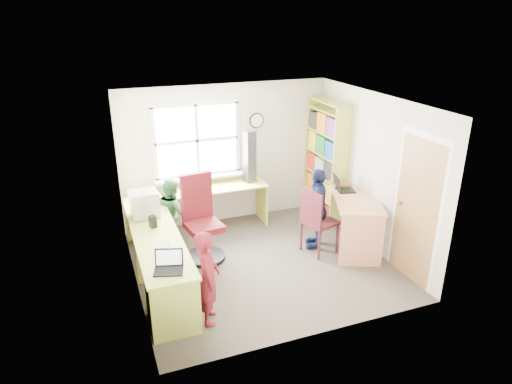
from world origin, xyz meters
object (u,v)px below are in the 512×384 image
at_px(wooden_chair, 316,219).
at_px(cd_tower, 250,157).
at_px(person_navy, 317,208).
at_px(person_red, 208,278).
at_px(laptop_right, 342,186).
at_px(crt_monitor, 144,204).
at_px(swivel_chair, 201,223).
at_px(potted_plant, 195,181).
at_px(bookshelf, 325,164).
at_px(l_desk, 176,262).
at_px(person_green, 173,213).
at_px(right_desk, 354,209).
at_px(laptop_left, 169,265).

relative_size(wooden_chair, cd_tower, 1.18).
bearing_deg(person_navy, person_red, -35.25).
xyz_separation_m(wooden_chair, person_navy, (0.11, 0.19, 0.08)).
bearing_deg(cd_tower, laptop_right, -57.75).
bearing_deg(crt_monitor, swivel_chair, -11.26).
distance_m(laptop_right, potted_plant, 2.38).
bearing_deg(laptop_right, wooden_chair, 133.62).
xyz_separation_m(bookshelf, person_red, (-2.73, -2.19, -0.41)).
bearing_deg(crt_monitor, wooden_chair, -17.39).
xyz_separation_m(swivel_chair, person_navy, (1.76, -0.31, 0.09)).
relative_size(wooden_chair, crt_monitor, 2.59).
xyz_separation_m(l_desk, potted_plant, (0.68, 1.72, 0.44)).
bearing_deg(person_green, crt_monitor, 120.21).
bearing_deg(potted_plant, person_green, -137.25).
xyz_separation_m(swivel_chair, crt_monitor, (-0.78, 0.11, 0.39)).
distance_m(l_desk, person_red, 0.77).
height_order(right_desk, crt_monitor, crt_monitor).
xyz_separation_m(right_desk, potted_plant, (-2.20, 1.36, 0.29)).
relative_size(right_desk, cd_tower, 1.77).
bearing_deg(potted_plant, l_desk, -111.73).
bearing_deg(right_desk, laptop_right, 125.30).
bearing_deg(right_desk, laptop_left, -140.01).
relative_size(cd_tower, potted_plant, 3.03).
bearing_deg(person_green, laptop_right, -111.57).
relative_size(laptop_left, laptop_right, 0.92).
distance_m(bookshelf, cd_tower, 1.35).
height_order(crt_monitor, cd_tower, cd_tower).
xyz_separation_m(crt_monitor, person_navy, (2.54, -0.42, -0.30)).
bearing_deg(potted_plant, person_navy, -36.77).
xyz_separation_m(swivel_chair, wooden_chair, (1.65, -0.50, 0.01)).
relative_size(swivel_chair, potted_plant, 4.38).
bearing_deg(swivel_chair, bookshelf, 7.07).
xyz_separation_m(l_desk, laptop_right, (2.81, 0.66, 0.43)).
relative_size(laptop_left, person_red, 0.33).
bearing_deg(cd_tower, laptop_left, -142.53).
xyz_separation_m(laptop_right, person_red, (-2.58, -1.38, -0.30)).
relative_size(bookshelf, person_red, 1.77).
relative_size(l_desk, potted_plant, 10.01).
bearing_deg(l_desk, person_red, -72.38).
relative_size(swivel_chair, cd_tower, 1.45).
relative_size(l_desk, bookshelf, 1.40).
bearing_deg(person_green, l_desk, 162.48).
bearing_deg(cd_tower, swivel_chair, -154.59).
xyz_separation_m(l_desk, cd_tower, (1.65, 1.74, 0.74)).
bearing_deg(swivel_chair, laptop_left, -125.19).
height_order(bookshelf, person_navy, bookshelf).
bearing_deg(bookshelf, laptop_left, -146.27).
xyz_separation_m(person_red, person_navy, (2.07, 1.23, 0.05)).
height_order(laptop_left, laptop_right, laptop_right).
bearing_deg(person_red, cd_tower, -16.79).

